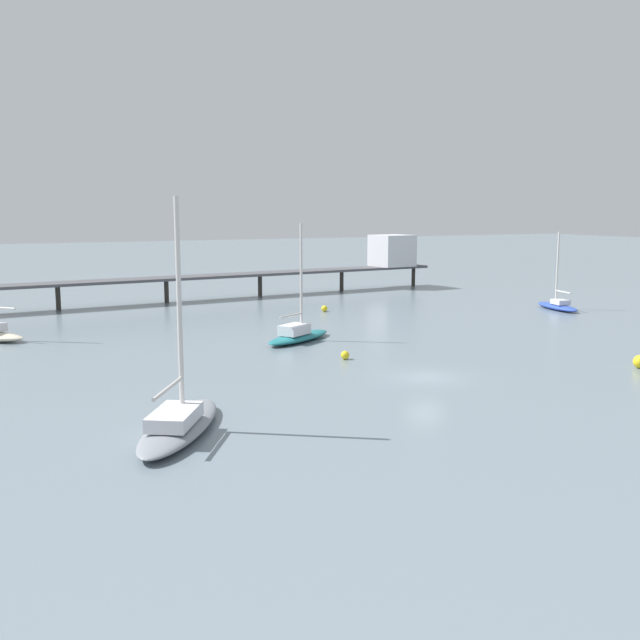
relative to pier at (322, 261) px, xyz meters
name	(u,v)px	position (x,y,z in m)	size (l,w,h in m)	color
ground_plane	(425,377)	(-14.43, -44.39, -3.93)	(400.00, 400.00, 0.00)	slate
pier	(322,261)	(0.00, 0.00, 0.00)	(59.89, 9.20, 6.97)	#4C4C51
sailboat_blue	(558,305)	(15.02, -24.98, -3.41)	(3.17, 6.89, 8.04)	#2D4CB7
sailboat_teal	(298,334)	(-16.57, -29.72, -3.33)	(7.53, 5.76, 9.25)	#1E727A
sailboat_gray	(179,421)	(-31.12, -48.94, -3.31)	(7.04, 9.24, 10.91)	gray
mooring_buoy_near	(345,355)	(-16.41, -37.44, -3.63)	(0.60, 0.60, 0.60)	yellow
mooring_buoy_inner	(324,309)	(-7.40, -15.72, -3.61)	(0.64, 0.64, 0.64)	yellow
mooring_buoy_far	(640,362)	(-0.27, -48.29, -3.50)	(0.87, 0.87, 0.87)	yellow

